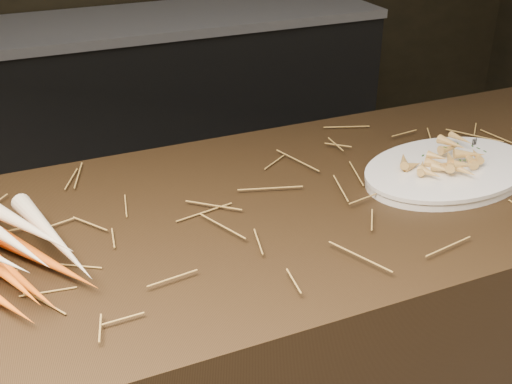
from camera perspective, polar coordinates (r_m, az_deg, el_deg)
main_counter at (r=1.55m, az=5.36°, el=-14.87°), size 2.40×0.70×0.90m
back_counter at (r=3.18m, az=-6.18°, el=8.12°), size 1.82×0.62×0.84m
straw_bedding at (r=1.29m, az=6.27°, el=0.23°), size 1.40×0.60×0.02m
serving_platter at (r=1.40m, az=16.67°, el=1.70°), size 0.42×0.31×0.02m
roasted_veg_heap at (r=1.39m, az=16.85°, el=2.88°), size 0.21×0.16×0.04m
serving_fork at (r=1.49m, az=20.89°, el=3.05°), size 0.11×0.12×0.00m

